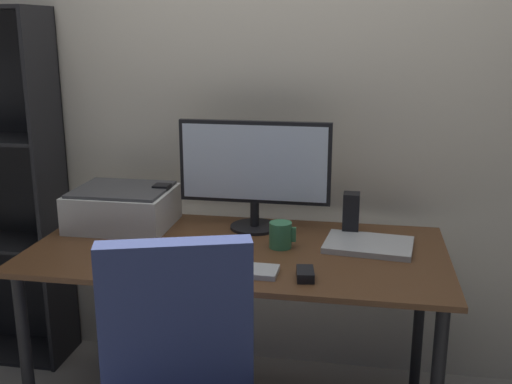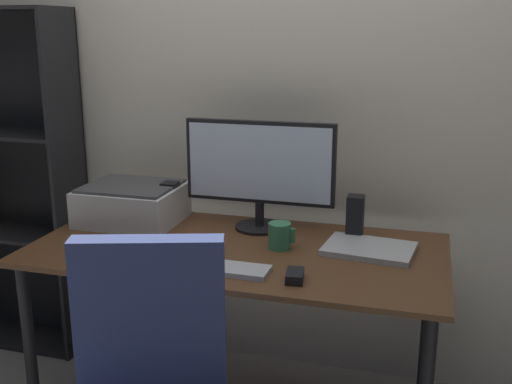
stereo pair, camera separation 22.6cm
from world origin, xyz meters
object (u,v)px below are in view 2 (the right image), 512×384
object	(u,v)px
printer	(132,203)
laptop	(369,249)
mouse	(295,276)
bookshelf	(10,185)
monitor	(260,168)
coffee_mug	(280,236)
desk	(237,267)
keyboard	(227,269)
speaker_left	(171,202)
speaker_right	(355,217)

from	to	relation	value
printer	laptop	bearing A→B (deg)	-5.22
mouse	bookshelf	bearing A→B (deg)	150.01
mouse	laptop	world-z (taller)	mouse
monitor	printer	bearing A→B (deg)	-173.91
coffee_mug	printer	xyz separation A→B (m)	(-0.68, 0.15, 0.03)
bookshelf	monitor	bearing A→B (deg)	-6.19
desk	bookshelf	distance (m)	1.34
keyboard	coffee_mug	distance (m)	0.29
laptop	printer	size ratio (longest dim) A/B	0.80
keyboard	bookshelf	xyz separation A→B (m)	(-1.31, 0.61, 0.05)
monitor	laptop	xyz separation A→B (m)	(0.46, -0.15, -0.24)
desk	bookshelf	bearing A→B (deg)	163.49
monitor	laptop	bearing A→B (deg)	-18.01
bookshelf	coffee_mug	bearing A→B (deg)	-13.55
laptop	mouse	bearing A→B (deg)	-114.93
keyboard	mouse	xyz separation A→B (m)	(0.24, -0.01, 0.01)
speaker_left	speaker_right	xyz separation A→B (m)	(0.78, 0.00, 0.00)
monitor	coffee_mug	size ratio (longest dim) A/B	6.08
desk	monitor	bearing A→B (deg)	84.43
desk	printer	xyz separation A→B (m)	(-0.52, 0.18, 0.16)
laptop	speaker_left	world-z (taller)	speaker_left
monitor	mouse	bearing A→B (deg)	-62.22
desk	speaker_right	size ratio (longest dim) A/B	9.06
desk	mouse	distance (m)	0.38
speaker_right	coffee_mug	bearing A→B (deg)	-142.12
laptop	desk	bearing A→B (deg)	-163.11
mouse	coffee_mug	distance (m)	0.31
mouse	coffee_mug	size ratio (longest dim) A/B	0.96
keyboard	mouse	size ratio (longest dim) A/B	3.02
laptop	speaker_right	bearing A→B (deg)	123.47
keyboard	mouse	distance (m)	0.24
coffee_mug	monitor	bearing A→B (deg)	123.48
mouse	speaker_left	world-z (taller)	speaker_left
desk	speaker_left	size ratio (longest dim) A/B	9.06
coffee_mug	desk	bearing A→B (deg)	-168.36
laptop	printer	world-z (taller)	printer
monitor	mouse	world-z (taller)	monitor
mouse	speaker_right	size ratio (longest dim) A/B	0.56
laptop	speaker_left	size ratio (longest dim) A/B	1.88
mouse	laptop	xyz separation A→B (m)	(0.20, 0.33, -0.01)
speaker_right	desk	bearing A→B (deg)	-150.85
mouse	speaker_right	world-z (taller)	speaker_right
bookshelf	speaker_left	bearing A→B (deg)	-9.28
keyboard	laptop	xyz separation A→B (m)	(0.44, 0.32, 0.00)
mouse	printer	bearing A→B (deg)	143.81
desk	speaker_left	xyz separation A→B (m)	(-0.36, 0.23, 0.17)
printer	mouse	bearing A→B (deg)	-28.11
desk	mouse	xyz separation A→B (m)	(0.28, -0.25, 0.10)
speaker_right	laptop	bearing A→B (deg)	-63.12
printer	speaker_left	bearing A→B (deg)	17.98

